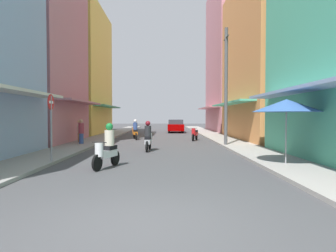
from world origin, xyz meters
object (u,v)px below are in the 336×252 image
Objects in this scene: motorbike_red at (195,134)px; pedestrian_foreground at (80,130)px; pedestrian_crossing at (81,132)px; street_sign_no_entry at (51,119)px; parked_car at (176,126)px; motorbike_silver at (148,138)px; motorbike_white at (107,148)px; vendor_umbrella at (286,106)px; utility_pole at (226,86)px; motorbike_orange at (135,130)px.

motorbike_red is 1.09× the size of pedestrian_foreground.
street_sign_no_entry is at bearing -82.84° from pedestrian_crossing.
street_sign_no_entry is (-5.49, -21.89, 0.98)m from parked_car.
street_sign_no_entry is (-3.43, -4.26, 1.01)m from motorbike_silver.
motorbike_silver is at bearing -96.66° from parked_car.
pedestrian_crossing is 0.62× the size of street_sign_no_entry.
pedestrian_crossing is at bearing 111.62° from motorbike_white.
pedestrian_foreground is (-0.41, 1.17, 0.09)m from pedestrian_crossing.
parked_car is at bearing 97.96° from vendor_umbrella.
motorbike_silver is 0.68× the size of street_sign_no_entry.
motorbike_red is 1.01× the size of motorbike_white.
parked_car is 15.86m from utility_pole.
vendor_umbrella is 8.69m from street_sign_no_entry.
motorbike_white is (-1.15, -5.14, 0.00)m from motorbike_silver.
motorbike_red is 0.42× the size of parked_car.
utility_pole is 10.44m from street_sign_no_entry.
pedestrian_foreground is at bearing 168.84° from utility_pole.
motorbike_silver is 5.20m from pedestrian_crossing.
pedestrian_crossing is at bearing -113.42° from parked_car.
motorbike_orange is 5.63m from pedestrian_crossing.
motorbike_orange is 0.25× the size of utility_pole.
motorbike_silver is 17.75m from parked_car.
utility_pole is at bearing -42.54° from motorbike_orange.
utility_pole is at bearing 52.43° from motorbike_white.
street_sign_no_entry is (0.90, -7.14, 0.90)m from pedestrian_crossing.
motorbike_white is at bearing -127.57° from utility_pole.
street_sign_no_entry reaches higher than motorbike_orange.
motorbike_silver reaches higher than motorbike_red.
motorbike_silver is 5.27m from motorbike_white.
parked_car is 1.71× the size of vendor_umbrella.
motorbike_silver is at bearing -115.13° from motorbike_red.
street_sign_no_entry is at bearing -104.08° from parked_car.
motorbike_silver is 1.11× the size of pedestrian_crossing.
motorbike_orange is (-0.35, 12.89, 0.00)m from motorbike_white.
motorbike_silver is 7.35m from vendor_umbrella.
vendor_umbrella is at bearing -84.46° from utility_pole.
pedestrian_crossing is at bearing 146.33° from motorbike_silver.
street_sign_no_entry reaches higher than vendor_umbrella.
motorbike_white is 1.08× the size of pedestrian_foreground.
pedestrian_foreground is 8.46m from street_sign_no_entry.
street_sign_no_entry is at bearing -99.16° from motorbike_orange.
motorbike_orange is (-4.58, 1.18, 0.20)m from motorbike_red.
motorbike_white is at bearing -102.61° from motorbike_silver.
pedestrian_foreground is (-3.25, -3.69, 0.21)m from motorbike_orange.
utility_pole is at bearing 95.54° from vendor_umbrella.
pedestrian_foreground is 13.50m from vendor_umbrella.
parked_car is (3.21, 22.77, 0.04)m from motorbike_white.
vendor_umbrella is 0.92× the size of street_sign_no_entry.
motorbike_red is at bearing -84.72° from parked_car.
pedestrian_crossing is 0.67× the size of vendor_umbrella.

